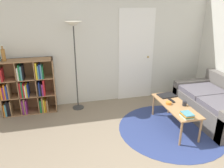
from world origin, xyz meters
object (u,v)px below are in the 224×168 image
at_px(bookshelf, 27,88).
at_px(couch, 218,106).
at_px(bottle_middle, 3,55).
at_px(floor_lamp, 74,34).
at_px(bowl, 169,103).
at_px(coffee_table, 175,107).
at_px(laptop, 167,95).
at_px(cup, 184,104).

relative_size(bookshelf, couch, 0.70).
relative_size(bookshelf, bottle_middle, 3.94).
bearing_deg(floor_lamp, bowl, -37.35).
bearing_deg(coffee_table, laptop, 85.29).
bearing_deg(coffee_table, bookshelf, 154.13).
relative_size(couch, laptop, 4.62).
relative_size(floor_lamp, bottle_middle, 6.44).
bearing_deg(floor_lamp, bookshelf, 176.09).
bearing_deg(floor_lamp, laptop, -26.03).
xyz_separation_m(couch, bowl, (-1.08, -0.04, 0.20)).
relative_size(bowl, bottle_middle, 0.36).
height_order(coffee_table, bowl, bowl).
relative_size(floor_lamp, cup, 22.89).
relative_size(bookshelf, bowl, 10.93).
height_order(bowl, bottle_middle, bottle_middle).
xyz_separation_m(bookshelf, laptop, (2.66, -0.88, -0.07)).
xyz_separation_m(laptop, cup, (0.10, -0.46, 0.03)).
distance_m(bookshelf, cup, 3.07).
bearing_deg(cup, floor_lamp, 144.02).
relative_size(bookshelf, cup, 14.01).
height_order(bookshelf, couch, bookshelf).
bearing_deg(cup, couch, 10.51).
xyz_separation_m(floor_lamp, laptop, (1.66, -0.81, -1.13)).
xyz_separation_m(coffee_table, bottle_middle, (-2.94, 1.26, 0.83)).
xyz_separation_m(laptop, bottle_middle, (-2.98, 0.86, 0.77)).
bearing_deg(bowl, couch, 1.94).
height_order(bookshelf, floor_lamp, floor_lamp).
height_order(floor_lamp, laptop, floor_lamp).
relative_size(bookshelf, laptop, 3.25).
height_order(bookshelf, coffee_table, bookshelf).
xyz_separation_m(bookshelf, couch, (3.60, -1.19, -0.26)).
bearing_deg(laptop, cup, -78.12).
xyz_separation_m(couch, laptop, (-0.94, 0.31, 0.19)).
relative_size(coffee_table, cup, 14.13).
height_order(bookshelf, laptop, bookshelf).
bearing_deg(coffee_table, bowl, 155.21).
xyz_separation_m(bookshelf, bottle_middle, (-0.32, -0.02, 0.70)).
bearing_deg(bookshelf, floor_lamp, -3.91).
relative_size(bookshelf, floor_lamp, 0.61).
bearing_deg(bottle_middle, laptop, -16.09).
height_order(laptop, bottle_middle, bottle_middle).
distance_m(bookshelf, bowl, 2.80).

